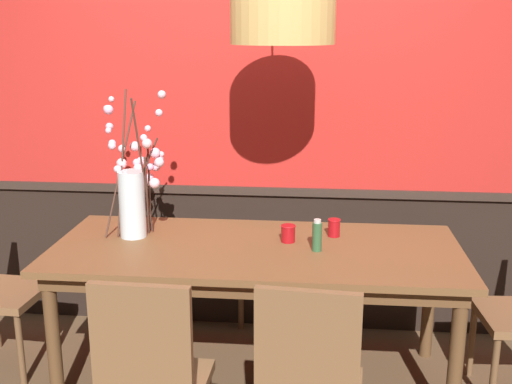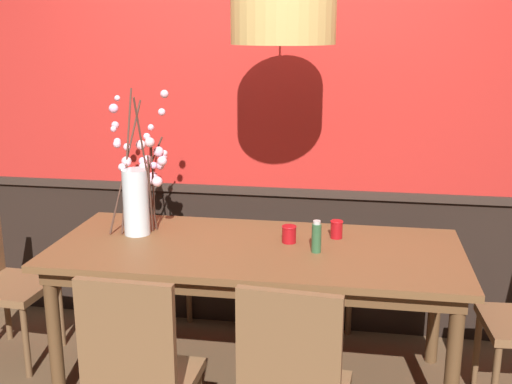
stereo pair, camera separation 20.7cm
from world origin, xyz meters
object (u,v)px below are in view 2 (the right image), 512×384
at_px(dining_table, 256,261).
at_px(chair_head_west_end, 0,277).
at_px(vase_with_blossoms, 138,192).
at_px(candle_holder_nearer_center, 337,229).
at_px(condiment_bottle, 316,237).
at_px(chair_far_side_right, 325,240).
at_px(pendant_lamp, 283,20).
at_px(candle_holder_nearer_edge, 289,234).
at_px(chair_far_side_left, 227,237).
at_px(chair_near_side_left, 138,373).

distance_m(dining_table, chair_head_west_end, 1.51).
height_order(dining_table, vase_with_blossoms, vase_with_blossoms).
xyz_separation_m(candle_holder_nearer_center, condiment_bottle, (-0.09, -0.24, 0.03)).
bearing_deg(vase_with_blossoms, condiment_bottle, -8.50).
relative_size(chair_far_side_right, pendant_lamp, 0.98).
bearing_deg(candle_holder_nearer_edge, candle_holder_nearer_center, 25.15).
bearing_deg(chair_far_side_right, candle_holder_nearer_edge, -100.93).
relative_size(chair_far_side_left, candle_holder_nearer_edge, 10.06).
distance_m(chair_near_side_left, candle_holder_nearer_edge, 1.14).
bearing_deg(condiment_bottle, chair_far_side_right, 89.93).
relative_size(chair_near_side_left, pendant_lamp, 1.00).
bearing_deg(chair_far_side_right, candle_holder_nearer_center, -82.41).
xyz_separation_m(dining_table, chair_far_side_right, (0.32, 0.89, -0.17)).
bearing_deg(chair_far_side_left, vase_with_blossoms, -114.63).
xyz_separation_m(chair_head_west_end, pendant_lamp, (1.62, 0.03, 1.42)).
bearing_deg(chair_head_west_end, dining_table, -1.03).
xyz_separation_m(chair_near_side_left, chair_far_side_right, (0.65, 1.78, -0.01)).
height_order(chair_far_side_left, candle_holder_nearer_center, chair_far_side_left).
xyz_separation_m(dining_table, candle_holder_nearer_edge, (0.16, 0.09, 0.13)).
relative_size(chair_far_side_right, condiment_bottle, 5.74).
xyz_separation_m(chair_far_side_left, condiment_bottle, (0.65, -0.88, 0.33)).
bearing_deg(chair_far_side_right, chair_head_west_end, -154.61).
bearing_deg(chair_head_west_end, chair_far_side_right, 25.39).
bearing_deg(candle_holder_nearer_center, candle_holder_nearer_edge, -154.85).
relative_size(dining_table, pendant_lamp, 2.17).
bearing_deg(vase_with_blossoms, chair_far_side_right, 37.98).
relative_size(candle_holder_nearer_center, candle_holder_nearer_edge, 1.06).
distance_m(dining_table, chair_near_side_left, 0.97).
xyz_separation_m(chair_far_side_right, candle_holder_nearer_center, (0.09, -0.68, 0.30)).
bearing_deg(candle_holder_nearer_center, vase_with_blossoms, -175.23).
bearing_deg(vase_with_blossoms, chair_head_west_end, -173.88).
bearing_deg(chair_far_side_left, condiment_bottle, -53.60).
bearing_deg(condiment_bottle, candle_holder_nearer_center, 68.84).
xyz_separation_m(chair_far_side_left, candle_holder_nearer_center, (0.74, -0.64, 0.30)).
bearing_deg(chair_head_west_end, chair_far_side_left, 35.33).
height_order(candle_holder_nearer_center, pendant_lamp, pendant_lamp).
bearing_deg(dining_table, pendant_lamp, 22.69).
relative_size(chair_near_side_left, chair_far_side_right, 1.02).
xyz_separation_m(chair_far_side_right, pendant_lamp, (-0.19, -0.83, 1.39)).
height_order(chair_far_side_right, condiment_bottle, chair_far_side_right).
xyz_separation_m(candle_holder_nearer_center, pendant_lamp, (-0.28, -0.15, 1.09)).
height_order(candle_holder_nearer_edge, condiment_bottle, condiment_bottle).
bearing_deg(chair_far_side_left, chair_near_side_left, -89.89).
xyz_separation_m(chair_far_side_right, vase_with_blossoms, (-0.99, -0.77, 0.48)).
bearing_deg(chair_far_side_right, vase_with_blossoms, -142.02).
relative_size(candle_holder_nearer_edge, pendant_lamp, 0.09).
bearing_deg(dining_table, chair_far_side_left, 111.53).
bearing_deg(chair_far_side_right, pendant_lamp, -102.94).
xyz_separation_m(dining_table, condiment_bottle, (0.31, -0.03, 0.16)).
bearing_deg(chair_far_side_right, condiment_bottle, -90.07).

